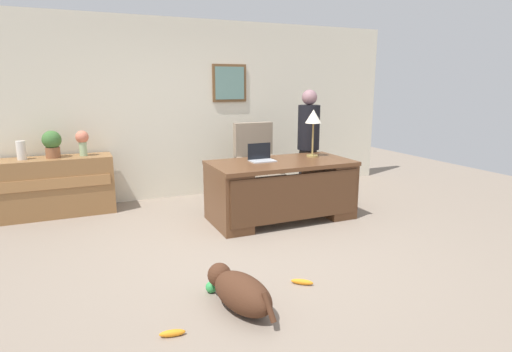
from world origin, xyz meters
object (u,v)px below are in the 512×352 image
object	(u,v)px
laptop	(261,157)
dog_toy_plush	(302,282)
person_standing	(308,145)
vase_empty	(21,150)
dog_lying	(240,291)
desk_lamp	(313,120)
armchair	(257,168)
vase_with_flowers	(82,140)
credenza	(56,187)
dog_toy_ball	(211,287)
dog_toy_bone	(172,333)
desk	(282,188)
potted_plant	(52,143)

from	to	relation	value
laptop	dog_toy_plush	bearing A→B (deg)	-103.44
person_standing	vase_empty	xyz separation A→B (m)	(-3.80, 0.78, 0.05)
dog_lying	desk_lamp	world-z (taller)	desk_lamp
armchair	vase_with_flowers	world-z (taller)	armchair
person_standing	vase_empty	distance (m)	3.88
credenza	armchair	xyz separation A→B (m)	(2.77, -0.45, 0.12)
credenza	armchair	world-z (taller)	armchair
dog_lying	dog_toy_ball	world-z (taller)	dog_lying
armchair	dog_toy_bone	world-z (taller)	armchair
desk	potted_plant	distance (m)	3.08
vase_with_flowers	potted_plant	bearing A→B (deg)	180.00
desk	vase_with_flowers	xyz separation A→B (m)	(-2.32, 1.38, 0.58)
credenza	vase_with_flowers	size ratio (longest dim) A/B	4.30
laptop	vase_with_flowers	world-z (taller)	vase_with_flowers
vase_with_flowers	dog_toy_bone	size ratio (longest dim) A/B	1.86
laptop	dog_toy_plush	size ratio (longest dim) A/B	1.60
credenza	person_standing	distance (m)	3.56
potted_plant	dog_toy_ball	world-z (taller)	potted_plant
desk_lamp	dog_toy_ball	world-z (taller)	desk_lamp
armchair	laptop	world-z (taller)	armchair
armchair	dog_toy_plush	distance (m)	2.79
armchair	dog_lying	size ratio (longest dim) A/B	1.51
dog_toy_ball	dog_toy_plush	xyz separation A→B (m)	(0.78, -0.19, -0.02)
credenza	dog_toy_ball	distance (m)	3.19
dog_toy_ball	dog_toy_bone	bearing A→B (deg)	-131.85
desk_lamp	potted_plant	size ratio (longest dim) A/B	1.78
dog_toy_plush	potted_plant	bearing A→B (deg)	123.01
person_standing	dog_toy_ball	distance (m)	3.17
desk	potted_plant	size ratio (longest dim) A/B	5.09
desk	dog_lying	world-z (taller)	desk
desk_lamp	dog_toy_plush	bearing A→B (deg)	-123.00
credenza	desk_lamp	bearing A→B (deg)	-20.47
dog_lying	vase_with_flowers	distance (m)	3.51
dog_lying	armchair	bearing A→B (deg)	63.56
credenza	laptop	size ratio (longest dim) A/B	4.61
credenza	laptop	world-z (taller)	laptop
desk_lamp	vase_with_flowers	distance (m)	3.13
laptop	desk	bearing A→B (deg)	-34.76
vase_empty	potted_plant	world-z (taller)	potted_plant
dog_toy_plush	desk	bearing A→B (deg)	68.57
laptop	dog_toy_bone	xyz separation A→B (m)	(-1.68, -2.19, -0.80)
credenza	dog_toy_ball	size ratio (longest dim) A/B	15.27
laptop	dog_toy_plush	world-z (taller)	laptop
armchair	dog_toy_bone	xyz separation A→B (m)	(-1.97, -2.96, -0.49)
desk	credenza	world-z (taller)	credenza
dog_lying	potted_plant	distance (m)	3.63
dog_toy_ball	vase_with_flowers	bearing A→B (deg)	106.47
dog_toy_ball	dog_toy_bone	distance (m)	0.67
laptop	vase_empty	size ratio (longest dim) A/B	1.32
desk	desk_lamp	distance (m)	1.03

